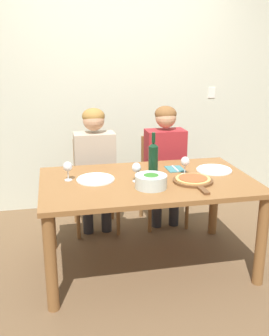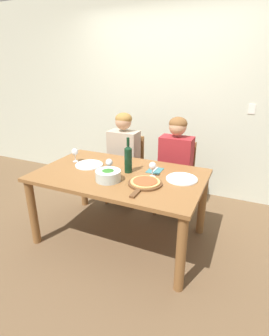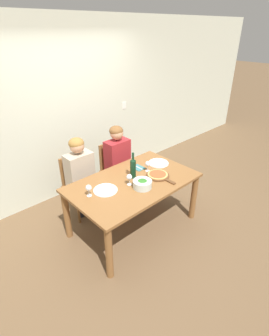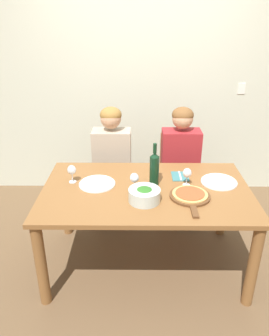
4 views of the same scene
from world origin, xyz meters
TOP-DOWN VIEW (x-y plane):
  - ground_plane at (0.00, 0.00)m, footprint 40.00×40.00m
  - back_wall at (0.00, 1.46)m, footprint 10.00×0.06m
  - dining_table at (0.00, 0.00)m, footprint 1.66×1.01m
  - chair_left at (-0.33, 0.85)m, footprint 0.42×0.42m
  - chair_right at (0.36, 0.85)m, footprint 0.42×0.42m
  - person_woman at (-0.33, 0.74)m, footprint 0.47×0.51m
  - person_man at (0.36, 0.74)m, footprint 0.47×0.51m
  - wine_bottle at (0.06, 0.07)m, footprint 0.08×0.08m
  - broccoli_bowl at (-0.02, -0.19)m, footprint 0.24×0.24m
  - dinner_plate_left at (-0.40, 0.07)m, footprint 0.30×0.30m
  - dinner_plate_right at (0.60, 0.11)m, footprint 0.30×0.30m
  - pizza_on_board at (0.33, -0.13)m, footprint 0.31×0.45m
  - wine_glass_left at (-0.61, 0.11)m, footprint 0.07×0.07m
  - wine_glass_right at (0.33, 0.06)m, footprint 0.07×0.07m
  - wine_glass_centre at (-0.09, -0.03)m, footprint 0.07×0.07m
  - fork_on_napkin at (0.29, 0.22)m, footprint 0.14×0.18m

SIDE VIEW (x-z plane):
  - ground_plane at x=0.00m, z-range 0.00..0.00m
  - chair_left at x=-0.33m, z-range 0.04..0.92m
  - chair_right at x=0.36m, z-range 0.04..0.92m
  - dining_table at x=0.00m, z-range 0.26..1.01m
  - person_woman at x=-0.33m, z-range 0.12..1.33m
  - person_man at x=0.36m, z-range 0.12..1.33m
  - fork_on_napkin at x=0.29m, z-range 0.74..0.76m
  - dinner_plate_left at x=-0.40m, z-range 0.75..0.77m
  - dinner_plate_right at x=0.60m, z-range 0.75..0.77m
  - pizza_on_board at x=0.33m, z-range 0.75..0.78m
  - broccoli_bowl at x=-0.02m, z-range 0.74..0.85m
  - wine_glass_left at x=-0.61m, z-range 0.78..0.93m
  - wine_glass_right at x=0.33m, z-range 0.78..0.93m
  - wine_glass_centre at x=-0.09m, z-range 0.78..0.93m
  - wine_bottle at x=0.06m, z-range 0.71..1.07m
  - back_wall at x=0.00m, z-range 0.00..2.70m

